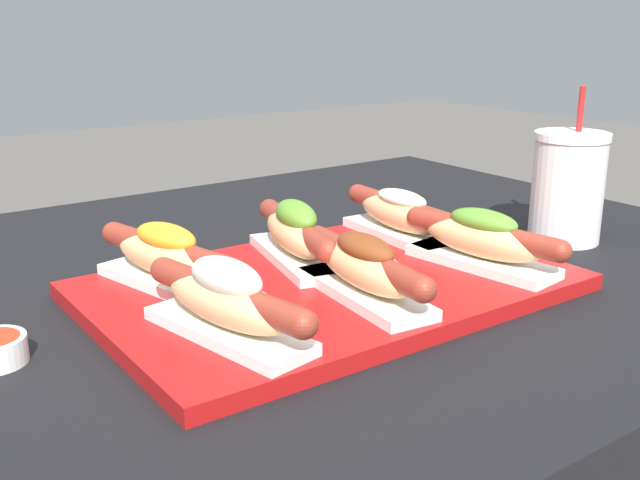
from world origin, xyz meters
The scene contains 8 objects.
serving_tray centered at (0.03, -0.11, 0.71)m, with size 0.52×0.34×0.02m.
hot_dog_0 centered at (-0.14, -0.18, 0.76)m, with size 0.09×0.22×0.08m.
hot_dog_1 centered at (0.03, -0.18, 0.75)m, with size 0.08×0.22×0.07m.
hot_dog_2 centered at (0.20, -0.18, 0.75)m, with size 0.09×0.22×0.07m.
hot_dog_3 centered at (-0.12, -0.03, 0.75)m, with size 0.10×0.22×0.07m.
hot_dog_4 centered at (0.04, -0.04, 0.76)m, with size 0.10×0.22×0.07m.
hot_dog_5 centered at (0.20, -0.04, 0.75)m, with size 0.07×0.22×0.06m.
drink_cup centered at (0.42, -0.13, 0.78)m, with size 0.10×0.10×0.21m.
Camera 1 is at (-0.43, -0.75, 1.01)m, focal length 42.00 mm.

